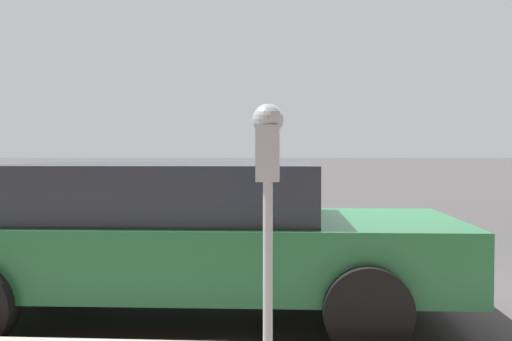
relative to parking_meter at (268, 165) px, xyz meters
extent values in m
plane|color=#3D3A3A|center=(2.55, -0.76, -1.37)|extent=(220.00, 220.00, 0.00)
cylinder|color=gray|center=(0.00, 0.00, -0.65)|extent=(0.06, 0.06, 1.10)
cube|color=gray|center=(0.00, 0.00, 0.07)|extent=(0.20, 0.14, 0.34)
sphere|color=gray|center=(0.00, 0.00, 0.27)|extent=(0.19, 0.19, 0.19)
cube|color=#B21919|center=(0.11, 0.00, 0.03)|extent=(0.01, 0.11, 0.12)
cube|color=black|center=(0.11, 0.00, 0.15)|extent=(0.01, 0.10, 0.08)
cube|color=#1E5B33|center=(1.51, 0.77, -0.77)|extent=(1.90, 4.66, 0.55)
cube|color=#232833|center=(1.51, 0.96, -0.26)|extent=(1.65, 2.62, 0.47)
cylinder|color=black|center=(2.44, -0.65, -1.05)|extent=(0.23, 0.64, 0.64)
cylinder|color=black|center=(0.63, -0.68, -1.05)|extent=(0.23, 0.64, 0.64)
cylinder|color=black|center=(2.39, 2.22, -1.05)|extent=(0.23, 0.64, 0.64)
camera|label=1|loc=(-3.62, -0.16, 0.09)|focal=42.00mm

